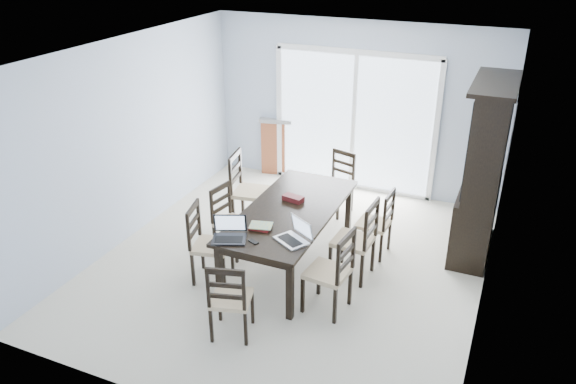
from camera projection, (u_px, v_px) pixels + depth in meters
name	position (u px, v px, depth m)	size (l,w,h in m)	color
floor	(290.00, 263.00, 6.97)	(5.00, 5.00, 0.00)	beige
ceiling	(291.00, 52.00, 5.85)	(5.00, 5.00, 0.00)	white
back_wall	(355.00, 108.00, 8.49)	(4.50, 0.02, 2.60)	#ADBACE
wall_left	(130.00, 140.00, 7.21)	(0.02, 5.00, 2.60)	#ADBACE
wall_right	(497.00, 201.00, 5.61)	(0.02, 5.00, 2.60)	#ADBACE
balcony	(368.00, 166.00, 9.90)	(4.50, 2.00, 0.10)	gray
railing	(385.00, 118.00, 10.47)	(4.50, 0.06, 1.10)	#99999E
dining_table	(290.00, 215.00, 6.68)	(1.00, 2.20, 0.75)	black
china_hutch	(483.00, 173.00, 6.83)	(0.50, 1.38, 2.20)	black
sliding_door	(354.00, 122.00, 8.56)	(2.52, 0.05, 2.18)	silver
chair_left_near	(203.00, 235.00, 6.44)	(0.51, 0.50, 1.09)	black
chair_left_mid	(227.00, 213.00, 7.01)	(0.46, 0.45, 1.03)	black
chair_left_far	(244.00, 182.00, 7.64)	(0.53, 0.52, 1.21)	black
chair_right_near	(336.00, 264.00, 5.85)	(0.48, 0.47, 1.13)	black
chair_right_mid	(361.00, 232.00, 6.44)	(0.47, 0.46, 1.15)	black
chair_right_far	(381.00, 216.00, 6.93)	(0.42, 0.40, 1.02)	black
chair_end_near	(229.00, 293.00, 5.47)	(0.48, 0.49, 1.03)	black
chair_end_far	(339.00, 175.00, 8.05)	(0.48, 0.49, 1.03)	black
laptop_dark	(229.00, 235.00, 5.97)	(0.43, 0.37, 0.25)	black
laptop_silver	(291.00, 237.00, 5.94)	(0.43, 0.39, 0.24)	#B7B7B9
book_stack	(260.00, 226.00, 6.22)	(0.29, 0.24, 0.04)	maroon
cell_phone	(253.00, 242.00, 5.95)	(0.12, 0.05, 0.01)	black
game_box	(293.00, 198.00, 6.84)	(0.25, 0.13, 0.06)	#440D17
hot_tub	(321.00, 134.00, 9.85)	(2.17, 2.02, 0.96)	brown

